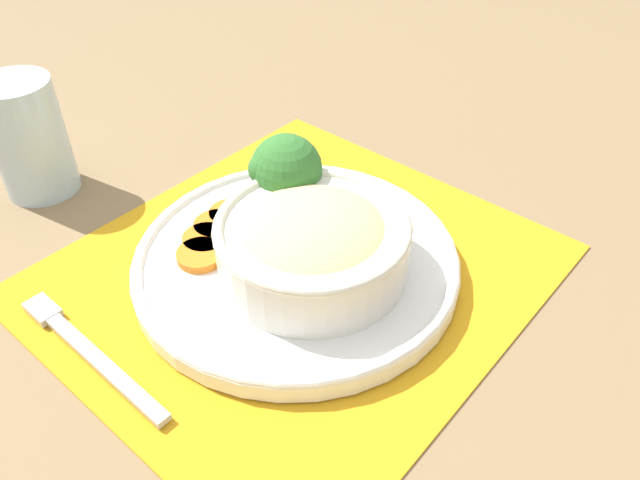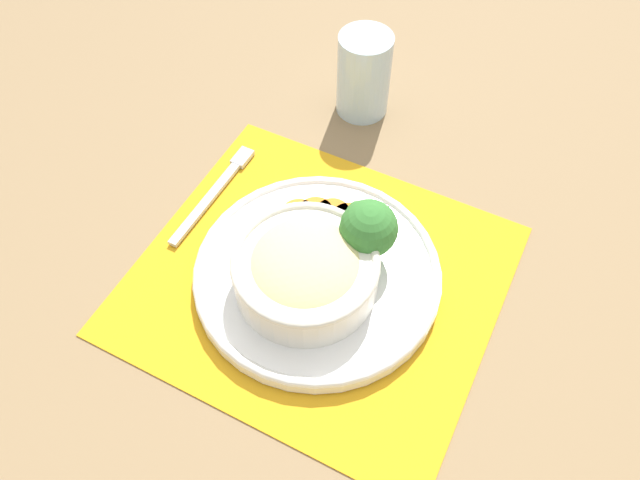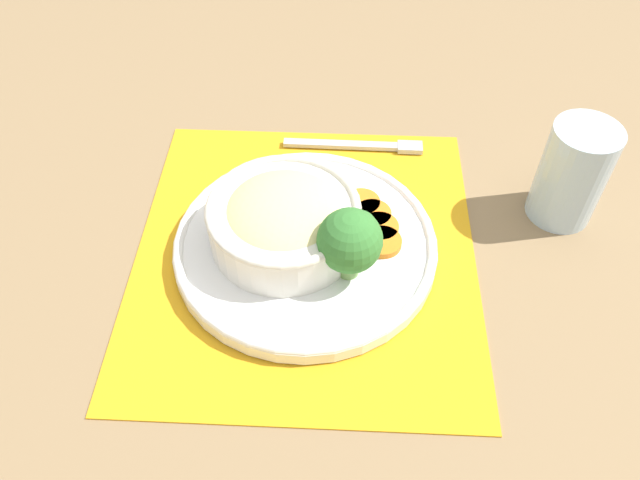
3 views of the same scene
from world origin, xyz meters
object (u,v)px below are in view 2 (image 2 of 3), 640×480
bowl (303,268)px  water_glass (363,78)px  broccoli_floret (368,228)px  fork (220,185)px

bowl → water_glass: (-0.11, 0.31, 0.00)m
broccoli_floret → fork: bearing=-177.6°
bowl → broccoli_floret: size_ratio=1.97×
fork → bowl: bearing=-27.3°
bowl → water_glass: 0.33m
broccoli_floret → fork: (-0.22, -0.01, -0.06)m
bowl → water_glass: size_ratio=1.35×
bowl → water_glass: water_glass is taller
fork → broccoli_floret: bearing=-4.9°
bowl → fork: (-0.19, 0.07, -0.04)m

